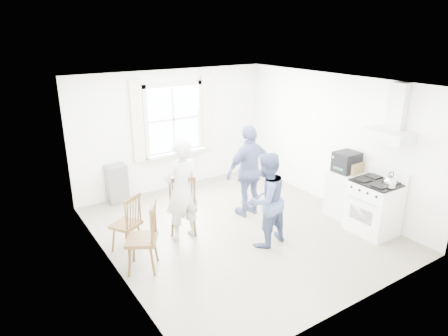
# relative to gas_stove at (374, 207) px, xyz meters

# --- Properties ---
(room_shell) EXTENTS (4.62, 5.12, 2.64)m
(room_shell) POSITION_rel_gas_stove_xyz_m (-1.91, 1.35, 0.82)
(room_shell) COLOR gray
(room_shell) RESTS_ON ground
(window_assembly) EXTENTS (1.88, 0.24, 1.70)m
(window_assembly) POSITION_rel_gas_stove_xyz_m (-1.91, 3.80, 0.98)
(window_assembly) COLOR white
(window_assembly) RESTS_ON room_shell
(range_hood) EXTENTS (0.45, 0.76, 0.94)m
(range_hood) POSITION_rel_gas_stove_xyz_m (0.16, -0.00, 1.42)
(range_hood) COLOR silver
(range_hood) RESTS_ON room_shell
(shelf_unit) EXTENTS (0.40, 0.30, 0.80)m
(shelf_unit) POSITION_rel_gas_stove_xyz_m (-3.31, 3.68, -0.08)
(shelf_unit) COLOR slate
(shelf_unit) RESTS_ON ground
(gas_stove) EXTENTS (0.68, 0.76, 1.12)m
(gas_stove) POSITION_rel_gas_stove_xyz_m (0.00, 0.00, 0.00)
(gas_stove) COLOR white
(gas_stove) RESTS_ON ground
(kettle) EXTENTS (0.20, 0.20, 0.28)m
(kettle) POSITION_rel_gas_stove_xyz_m (-0.06, -0.28, 0.56)
(kettle) COLOR silver
(kettle) RESTS_ON gas_stove
(low_cabinet) EXTENTS (0.50, 0.55, 0.90)m
(low_cabinet) POSITION_rel_gas_stove_xyz_m (0.07, 0.70, -0.03)
(low_cabinet) COLOR silver
(low_cabinet) RESTS_ON ground
(stereo_stack) EXTENTS (0.43, 0.38, 0.38)m
(stereo_stack) POSITION_rel_gas_stove_xyz_m (0.05, 0.72, 0.60)
(stereo_stack) COLOR black
(stereo_stack) RESTS_ON low_cabinet
(cardboard_box) EXTENTS (0.33, 0.25, 0.20)m
(cardboard_box) POSITION_rel_gas_stove_xyz_m (0.12, 0.60, 0.52)
(cardboard_box) COLOR olive
(cardboard_box) RESTS_ON low_cabinet
(windsor_chair_a) EXTENTS (0.55, 0.55, 0.97)m
(windsor_chair_a) POSITION_rel_gas_stove_xyz_m (-3.76, 1.71, 0.10)
(windsor_chair_a) COLOR #4A3117
(windsor_chair_a) RESTS_ON ground
(windsor_chair_b) EXTENTS (0.62, 0.62, 1.11)m
(windsor_chair_b) POSITION_rel_gas_stove_xyz_m (-2.83, 1.70, 0.19)
(windsor_chair_b) COLOR #4A3117
(windsor_chair_b) RESTS_ON ground
(windsor_chair_c) EXTENTS (0.61, 0.61, 1.07)m
(windsor_chair_c) POSITION_rel_gas_stove_xyz_m (-3.71, 1.07, 0.17)
(windsor_chair_c) COLOR #4A3117
(windsor_chair_c) RESTS_ON ground
(person_left) EXTENTS (0.68, 0.68, 1.75)m
(person_left) POSITION_rel_gas_stove_xyz_m (-2.87, 1.64, 0.39)
(person_left) COLOR silver
(person_left) RESTS_ON ground
(person_mid) EXTENTS (0.88, 0.88, 1.59)m
(person_mid) POSITION_rel_gas_stove_xyz_m (-1.84, 0.71, 0.31)
(person_mid) COLOR #44557F
(person_mid) RESTS_ON ground
(person_right) EXTENTS (1.06, 1.06, 1.76)m
(person_right) POSITION_rel_gas_stove_xyz_m (-1.38, 1.77, 0.40)
(person_right) COLOR navy
(person_right) RESTS_ON ground
(potted_plant) EXTENTS (0.19, 0.19, 0.32)m
(potted_plant) POSITION_rel_gas_stove_xyz_m (-1.89, 3.71, 0.53)
(potted_plant) COLOR #33743C
(potted_plant) RESTS_ON window_assembly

